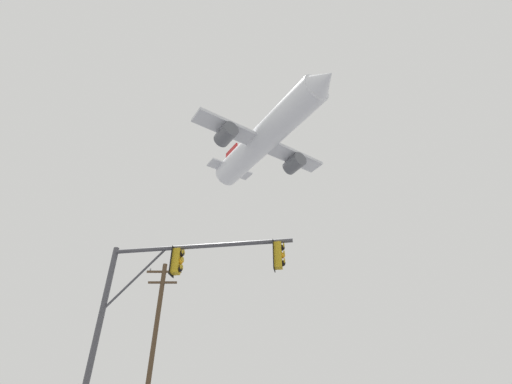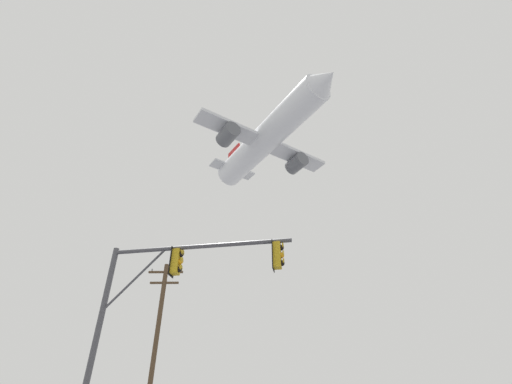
{
  "view_description": "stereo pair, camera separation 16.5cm",
  "coord_description": "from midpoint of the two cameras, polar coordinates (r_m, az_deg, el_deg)",
  "views": [
    {
      "loc": [
        -0.56,
        -4.17,
        1.21
      ],
      "look_at": [
        -0.67,
        19.13,
        15.86
      ],
      "focal_mm": 24.74,
      "sensor_mm": 36.0,
      "label": 1
    },
    {
      "loc": [
        -0.4,
        -4.17,
        1.21
      ],
      "look_at": [
        -0.67,
        19.13,
        15.86
      ],
      "focal_mm": 24.74,
      "sensor_mm": 36.0,
      "label": 2
    }
  ],
  "objects": [
    {
      "name": "signal_pole_near",
      "position": [
        12.8,
        -13.98,
        -14.66
      ],
      "size": [
        6.59,
        1.26,
        6.43
      ],
      "color": "#4C4C51",
      "rests_on": "ground"
    },
    {
      "name": "airplane",
      "position": [
        52.71,
        1.51,
        8.66
      ],
      "size": [
        19.62,
        25.39,
        7.7
      ],
      "color": "white"
    },
    {
      "name": "utility_pole",
      "position": [
        22.88,
        -15.97,
        -21.55
      ],
      "size": [
        2.2,
        0.28,
        9.37
      ],
      "color": "brown",
      "rests_on": "ground"
    }
  ]
}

